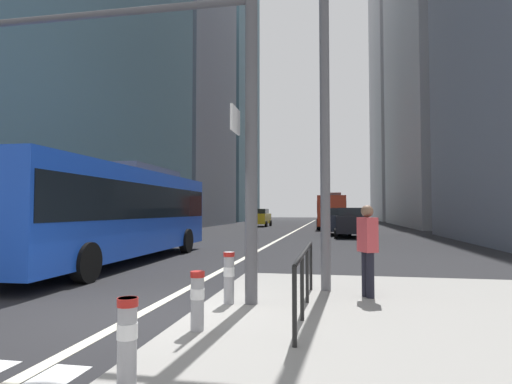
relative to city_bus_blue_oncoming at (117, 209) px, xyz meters
name	(u,v)px	position (x,y,z in m)	size (l,w,h in m)	color
ground_plane	(282,238)	(3.94, 13.69, -1.84)	(160.00, 160.00, 0.00)	black
lane_centre_line	(296,231)	(3.94, 23.69, -1.83)	(0.20, 80.00, 0.01)	beige
office_tower_left_mid	(173,98)	(-12.06, 35.10, 13.69)	(11.91, 17.46, 31.05)	slate
office_tower_left_far	(221,93)	(-12.06, 57.24, 20.41)	(10.71, 18.06, 44.49)	slate
office_tower_right_mid	(452,24)	(20.94, 38.04, 21.53)	(12.44, 25.75, 46.74)	#9E9EA3
office_tower_right_far	(409,75)	(20.94, 66.43, 24.57)	(12.33, 21.73, 52.81)	#9E9EA3
city_bus_blue_oncoming	(117,209)	(0.00, 0.00, 0.00)	(2.84, 11.67, 3.40)	blue
sedan_white_oncoming	(12,234)	(-3.15, -1.01, -0.85)	(2.09, 4.32, 1.94)	silver
city_bus_red_receding	(331,210)	(6.98, 29.48, 0.00)	(2.80, 11.03, 3.40)	red
city_bus_red_distant	(330,210)	(6.64, 52.52, 0.00)	(2.78, 11.73, 3.40)	#198456
car_oncoming_mid	(260,217)	(-0.75, 32.68, -0.85)	(2.08, 4.46, 1.94)	gold
car_receding_near	(336,221)	(7.41, 18.24, -0.85)	(2.09, 4.47, 1.94)	#232838
car_receding_far	(350,222)	(8.30, 15.38, -0.85)	(2.13, 4.40, 1.94)	black
traffic_signal_gantry	(126,84)	(3.39, -5.89, 2.32)	(7.07, 0.65, 6.00)	#515156
street_lamp_post	(324,42)	(7.05, -4.39, 3.45)	(5.50, 0.32, 8.00)	#56565B
bollard_left	(127,336)	(5.30, -9.43, -1.24)	(0.20, 0.20, 0.81)	#99999E
bollard_right	(197,297)	(5.38, -7.61, -1.24)	(0.20, 0.20, 0.80)	#99999E
bollard_back	(229,275)	(5.41, -5.95, -1.19)	(0.20, 0.20, 0.90)	#99999E
pedestrian_railing	(305,267)	(6.74, -6.22, -0.98)	(0.06, 3.74, 0.98)	black
pedestrian_waiting	(368,246)	(7.84, -4.93, -0.73)	(0.38, 0.45, 1.72)	black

